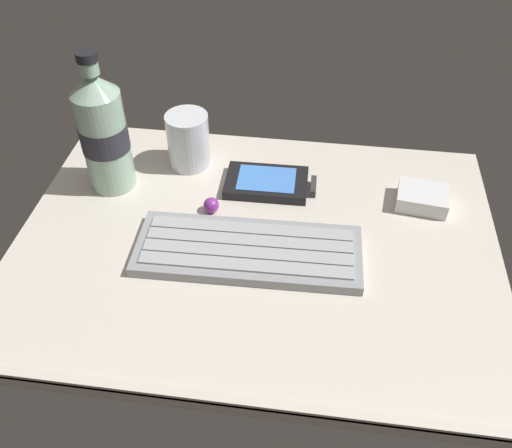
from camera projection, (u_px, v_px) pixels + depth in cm
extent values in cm
cube|color=beige|center=(256.00, 246.00, 74.41)|extent=(64.00, 48.00, 2.00)
cube|color=beige|center=(225.00, 397.00, 56.49)|extent=(64.00, 1.20, 0.80)
cube|color=#93969B|center=(248.00, 251.00, 71.33)|extent=(29.30, 11.81, 1.40)
cube|color=#ADAFB5|center=(251.00, 229.00, 73.16)|extent=(26.73, 2.75, 0.30)
cube|color=#ADAFB5|center=(249.00, 240.00, 71.56)|extent=(26.73, 2.75, 0.30)
cube|color=#ADAFB5|center=(247.00, 252.00, 69.95)|extent=(26.73, 2.75, 0.30)
cube|color=#ADAFB5|center=(245.00, 265.00, 68.35)|extent=(26.73, 2.75, 0.30)
cube|color=black|center=(270.00, 183.00, 81.54)|extent=(12.13, 7.81, 1.40)
cube|color=#4C8CEA|center=(270.00, 179.00, 81.03)|extent=(8.51, 6.08, 0.10)
cube|color=#333338|center=(313.00, 186.00, 80.99)|extent=(0.87, 3.81, 1.12)
cylinder|color=silver|center=(188.00, 140.00, 83.41)|extent=(6.40, 6.40, 8.50)
cylinder|color=orange|center=(189.00, 146.00, 84.09)|extent=(5.50, 5.50, 6.12)
cylinder|color=#9EC1A8|center=(105.00, 141.00, 77.56)|extent=(6.60, 6.60, 15.00)
cone|color=#9EC1A8|center=(93.00, 84.00, 71.49)|extent=(6.60, 6.60, 2.80)
cylinder|color=#9EC1A8|center=(89.00, 67.00, 69.93)|extent=(2.51, 2.51, 1.80)
cylinder|color=black|center=(86.00, 56.00, 68.90)|extent=(2.77, 2.77, 1.20)
cylinder|color=#2D2D38|center=(104.00, 137.00, 77.05)|extent=(6.73, 6.73, 3.80)
cube|color=white|center=(422.00, 198.00, 78.28)|extent=(7.65, 6.43, 2.40)
sphere|color=purple|center=(211.00, 205.00, 77.29)|extent=(2.20, 2.20, 2.20)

